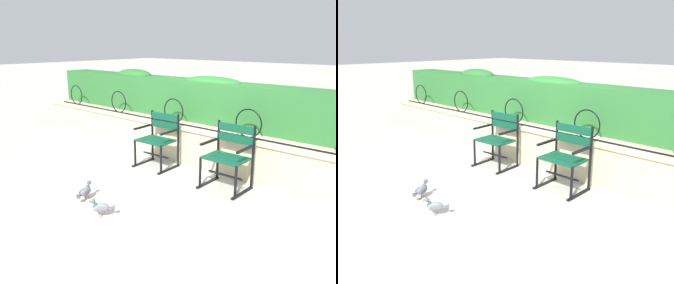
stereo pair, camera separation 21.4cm
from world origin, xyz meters
TOP-DOWN VIEW (x-y plane):
  - ground_plane at (0.00, 0.00)m, footprint 60.00×60.00m
  - stone_wall at (0.00, 0.92)m, footprint 8.15×0.41m
  - iron_arch_fence at (-0.40, 0.84)m, footprint 7.59×0.02m
  - hedge_row at (-0.01, 1.36)m, footprint 7.98×0.55m
  - park_chair_left at (-0.47, 0.45)m, footprint 0.61×0.55m
  - park_chair_right at (0.85, 0.44)m, footprint 0.60×0.53m
  - pigeon_near_chairs at (-0.28, -1.12)m, footprint 0.16×0.28m
  - pigeon_far_side at (0.24, -1.27)m, footprint 0.22×0.24m

SIDE VIEW (x-z plane):
  - ground_plane at x=0.00m, z-range 0.00..0.00m
  - pigeon_near_chairs at x=-0.28m, z-range 0.00..0.22m
  - pigeon_far_side at x=0.24m, z-range 0.00..0.22m
  - stone_wall at x=0.00m, z-range 0.00..0.64m
  - park_chair_left at x=-0.47m, z-range 0.03..0.89m
  - park_chair_right at x=0.85m, z-range 0.03..0.91m
  - iron_arch_fence at x=-0.40m, z-range 0.60..1.02m
  - hedge_row at x=-0.01m, z-range 0.60..1.40m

